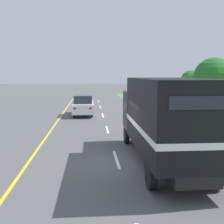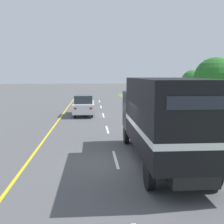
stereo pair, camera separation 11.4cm
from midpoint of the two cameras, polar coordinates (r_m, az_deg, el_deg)
name	(u,v)px [view 1 (the left image)]	position (r m, az deg, el deg)	size (l,w,h in m)	color
ground_plane	(118,163)	(11.76, 0.89, -10.37)	(200.00, 200.00, 0.00)	#515154
edge_line_yellow	(60,118)	(24.01, -10.72, -1.19)	(0.12, 57.18, 0.01)	yellow
centre_dash_near	(116,159)	(12.30, 0.64, -9.54)	(0.12, 2.60, 0.01)	white
centre_dash_mid_a	(107,129)	(18.69, -1.14, -3.56)	(0.12, 2.60, 0.01)	white
centre_dash_mid_b	(103,115)	(25.19, -2.00, -0.65)	(0.12, 2.60, 0.01)	white
centre_dash_far	(100,107)	(31.73, -2.51, 1.07)	(0.12, 2.60, 0.01)	white
centre_dash_farthest	(99,101)	(38.29, -2.84, 2.20)	(0.12, 2.60, 0.01)	white
horse_trailer_truck	(165,117)	(11.37, 10.38, -0.97)	(2.48, 8.12, 3.49)	black
lead_car_white	(83,105)	(25.16, -5.98, 1.44)	(1.80, 4.51, 1.83)	black
highway_sign	(194,99)	(20.89, 16.21, 2.53)	(2.22, 0.09, 2.87)	#9E9EA3
roadside_tree_near	(214,79)	(27.74, 19.96, 6.38)	(3.89, 3.89, 5.20)	brown
roadside_tree_mid	(192,81)	(37.04, 15.82, 6.00)	(2.90, 2.90, 4.21)	brown
delineator_post	(192,134)	(15.53, 15.69, -4.28)	(0.08, 0.08, 0.95)	white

